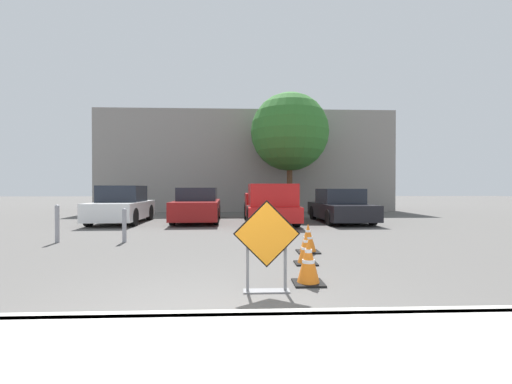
{
  "coord_description": "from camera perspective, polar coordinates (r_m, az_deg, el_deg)",
  "views": [
    {
      "loc": [
        0.41,
        -3.61,
        1.46
      ],
      "look_at": [
        1.05,
        11.4,
        1.29
      ],
      "focal_mm": 24.0,
      "sensor_mm": 36.0,
      "label": 1
    }
  ],
  "objects": [
    {
      "name": "traffic_cone_nearest",
      "position": [
        5.37,
        8.73,
        -11.47
      ],
      "size": [
        0.46,
        0.46,
        0.69
      ],
      "color": "black",
      "rests_on": "ground_plane"
    },
    {
      "name": "bollard_nearest",
      "position": [
        9.91,
        -21.09,
        -5.04
      ],
      "size": [
        0.12,
        0.12,
        0.92
      ],
      "color": "gray",
      "rests_on": "ground_plane"
    },
    {
      "name": "parked_car_nearest",
      "position": [
        15.38,
        -21.43,
        -2.17
      ],
      "size": [
        1.97,
        4.1,
        1.56
      ],
      "rotation": [
        0.0,
        0.0,
        3.17
      ],
      "color": "white",
      "rests_on": "ground_plane"
    },
    {
      "name": "curb_lip",
      "position": [
        3.89,
        -8.84,
        -20.3
      ],
      "size": [
        27.26,
        0.2,
        0.14
      ],
      "color": "beige",
      "rests_on": "ground_plane"
    },
    {
      "name": "street_tree_behind_lot",
      "position": [
        19.48,
        5.63,
        9.9
      ],
      "size": [
        4.34,
        4.34,
        6.77
      ],
      "color": "#513823",
      "rests_on": "ground_plane"
    },
    {
      "name": "parked_car_second",
      "position": [
        15.17,
        -9.72,
        -2.27
      ],
      "size": [
        2.05,
        4.71,
        1.48
      ],
      "rotation": [
        0.0,
        0.0,
        3.18
      ],
      "color": "maroon",
      "rests_on": "ground_plane"
    },
    {
      "name": "parked_car_third",
      "position": [
        15.14,
        13.85,
        -2.42
      ],
      "size": [
        2.04,
        4.32,
        1.43
      ],
      "rotation": [
        0.0,
        0.0,
        3.17
      ],
      "color": "black",
      "rests_on": "ground_plane"
    },
    {
      "name": "traffic_cone_third",
      "position": [
        7.93,
        8.66,
        -7.64
      ],
      "size": [
        0.5,
        0.5,
        0.66
      ],
      "color": "black",
      "rests_on": "ground_plane"
    },
    {
      "name": "building_facade_backdrop",
      "position": [
        23.39,
        -1.66,
        4.79
      ],
      "size": [
        18.5,
        5.0,
        6.29
      ],
      "color": "gray",
      "rests_on": "ground_plane"
    },
    {
      "name": "traffic_cone_second",
      "position": [
        6.74,
        8.31,
        -9.38
      ],
      "size": [
        0.42,
        0.42,
        0.6
      ],
      "color": "black",
      "rests_on": "ground_plane"
    },
    {
      "name": "road_closed_sign",
      "position": [
        4.82,
        1.79,
        -8.48
      ],
      "size": [
        0.94,
        0.2,
        1.3
      ],
      "color": "black",
      "rests_on": "ground_plane"
    },
    {
      "name": "bollard_second",
      "position": [
        10.6,
        -30.22,
        -4.43
      ],
      "size": [
        0.12,
        0.12,
        1.02
      ],
      "color": "gray",
      "rests_on": "ground_plane"
    },
    {
      "name": "pickup_truck",
      "position": [
        14.13,
        2.31,
        -2.28
      ],
      "size": [
        2.08,
        5.31,
        1.62
      ],
      "rotation": [
        0.0,
        0.0,
        3.16
      ],
      "color": "red",
      "rests_on": "ground_plane"
    },
    {
      "name": "ground_plane",
      "position": [
        13.7,
        -4.15,
        -5.47
      ],
      "size": [
        96.0,
        96.0,
        0.0
      ],
      "primitive_type": "plane",
      "color": "#565451"
    }
  ]
}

